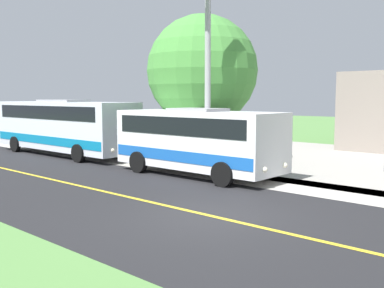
% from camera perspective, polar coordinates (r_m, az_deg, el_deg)
% --- Properties ---
extents(ground_plane, '(120.00, 120.00, 0.00)m').
position_cam_1_polar(ground_plane, '(12.04, 2.29, -9.23)').
color(ground_plane, '#548442').
extents(road_surface, '(8.00, 100.00, 0.01)m').
position_cam_1_polar(road_surface, '(12.04, 2.29, -9.21)').
color(road_surface, black).
rests_on(road_surface, ground).
extents(sidewalk, '(2.40, 100.00, 0.01)m').
position_cam_1_polar(sidewalk, '(16.29, 14.02, -5.35)').
color(sidewalk, '#B2ADA3').
rests_on(sidewalk, ground).
extents(road_centre_line, '(0.16, 100.00, 0.00)m').
position_cam_1_polar(road_centre_line, '(12.04, 2.29, -9.19)').
color(road_centre_line, gold).
rests_on(road_centre_line, ground).
extents(shuttle_bus_front, '(2.70, 7.34, 2.73)m').
position_cam_1_polar(shuttle_bus_front, '(17.96, 0.73, 0.73)').
color(shuttle_bus_front, white).
rests_on(shuttle_bus_front, ground).
extents(transit_bus_rear, '(2.72, 10.37, 3.03)m').
position_cam_1_polar(transit_bus_rear, '(25.45, -16.19, 2.43)').
color(transit_bus_rear, silver).
rests_on(transit_bus_rear, ground).
extents(street_light_pole, '(1.97, 0.24, 8.69)m').
position_cam_1_polar(street_light_pole, '(18.15, 1.80, 11.06)').
color(street_light_pole, '#9E9EA3').
rests_on(street_light_pole, ground).
extents(tree_curbside, '(5.31, 5.31, 7.09)m').
position_cam_1_polar(tree_curbside, '(21.54, 1.33, 9.41)').
color(tree_curbside, brown).
rests_on(tree_curbside, ground).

